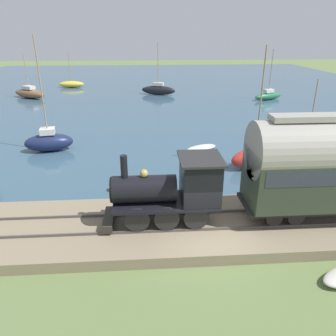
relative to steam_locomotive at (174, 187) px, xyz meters
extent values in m
plane|color=#607542|center=(-1.25, -1.30, -2.34)|extent=(200.00, 200.00, 0.00)
cube|color=#38566B|center=(42.86, -1.30, -2.33)|extent=(80.00, 80.00, 0.01)
cube|color=#84755B|center=(0.00, -1.30, -2.08)|extent=(5.13, 56.00, 0.51)
cube|color=#4C4742|center=(-0.76, -1.30, -1.77)|extent=(0.07, 54.88, 0.12)
cube|color=#4C4742|center=(0.76, -1.30, -1.77)|extent=(0.07, 54.88, 0.12)
cylinder|color=black|center=(-0.76, -0.91, -1.16)|extent=(0.12, 1.10, 1.10)
cylinder|color=black|center=(0.76, -0.91, -1.16)|extent=(0.12, 1.10, 1.10)
cylinder|color=black|center=(-0.76, 0.37, -1.16)|extent=(0.12, 1.10, 1.10)
cylinder|color=black|center=(0.76, 0.37, -1.16)|extent=(0.12, 1.10, 1.10)
cylinder|color=black|center=(-0.76, 1.65, -1.16)|extent=(0.12, 1.10, 1.10)
cylinder|color=black|center=(0.76, 1.65, -1.16)|extent=(0.12, 1.10, 1.10)
cube|color=black|center=(0.00, 0.37, -0.71)|extent=(2.02, 4.66, 0.12)
cylinder|color=black|center=(0.00, 1.30, -0.05)|extent=(1.20, 2.80, 1.20)
cylinder|color=black|center=(0.00, 2.74, -0.05)|extent=(1.14, 0.08, 1.14)
cylinder|color=black|center=(0.00, 2.14, 1.04)|extent=(0.30, 0.30, 0.98)
sphere|color=tan|center=(0.00, 1.30, 0.69)|extent=(0.36, 0.36, 0.36)
cube|color=black|center=(0.00, -1.15, 0.30)|extent=(1.92, 1.63, 1.90)
cube|color=#282828|center=(0.00, -1.15, 1.30)|extent=(2.12, 1.87, 0.10)
cube|color=#2D2823|center=(0.00, 2.95, -1.53)|extent=(1.82, 0.44, 0.32)
cylinder|color=black|center=(-0.76, -5.43, -1.33)|extent=(0.12, 0.76, 0.76)
cylinder|color=black|center=(0.76, -5.43, -1.33)|extent=(0.12, 0.76, 0.76)
cylinder|color=black|center=(-0.76, -4.42, -1.33)|extent=(0.12, 0.76, 0.76)
cylinder|color=black|center=(0.76, -4.42, -1.33)|extent=(0.12, 0.76, 0.76)
cube|color=black|center=(0.00, -7.24, -1.02)|extent=(2.23, 8.06, 0.16)
cube|color=#2D3828|center=(0.00, -7.24, 0.33)|extent=(2.48, 7.74, 2.54)
cube|color=#2D333D|center=(0.00, -7.24, 0.77)|extent=(2.51, 7.25, 0.71)
ellipsoid|color=#192347|center=(11.92, 8.72, -1.65)|extent=(2.24, 3.86, 1.36)
cylinder|color=#9E8460|center=(11.92, 8.72, 2.60)|extent=(0.10, 0.10, 7.12)
cube|color=silver|center=(11.92, 8.72, -0.74)|extent=(1.16, 1.24, 0.45)
ellipsoid|color=#236B42|center=(31.05, -15.68, -1.84)|extent=(2.98, 4.69, 0.97)
cylinder|color=#9E8460|center=(31.05, -15.68, 1.46)|extent=(0.10, 0.10, 5.63)
cube|color=silver|center=(31.05, -15.68, -1.13)|extent=(1.21, 1.55, 0.45)
ellipsoid|color=white|center=(11.55, -11.95, -1.91)|extent=(2.11, 3.44, 0.83)
cylinder|color=#9E8460|center=(11.55, -11.95, 0.76)|extent=(0.10, 0.10, 4.53)
ellipsoid|color=#B72D23|center=(7.54, -6.23, -1.63)|extent=(2.72, 4.05, 1.40)
cylinder|color=#9E8460|center=(7.54, -6.23, 2.34)|extent=(0.10, 0.10, 6.53)
ellipsoid|color=brown|center=(34.64, 17.30, -1.71)|extent=(4.43, 5.60, 1.23)
cylinder|color=#9E8460|center=(34.64, 17.30, 1.27)|extent=(0.10, 0.10, 4.74)
cube|color=silver|center=(34.64, 17.30, -0.87)|extent=(1.74, 1.95, 0.45)
ellipsoid|color=black|center=(35.99, -0.85, -1.68)|extent=(2.88, 5.24, 1.30)
cylinder|color=#9E8460|center=(35.99, -0.85, 1.94)|extent=(0.10, 0.10, 5.94)
cube|color=silver|center=(35.99, -0.85, -0.81)|extent=(1.22, 1.70, 0.45)
ellipsoid|color=gold|center=(43.80, 13.34, -1.81)|extent=(1.70, 4.15, 1.05)
cylinder|color=#9E8460|center=(43.80, 13.34, 1.02)|extent=(0.10, 0.10, 4.60)
ellipsoid|color=beige|center=(5.04, 2.66, -2.14)|extent=(2.05, 2.10, 0.39)
ellipsoid|color=beige|center=(11.16, -3.16, -2.13)|extent=(2.04, 2.81, 0.39)
camera|label=1|loc=(-12.95, 1.18, 6.33)|focal=35.00mm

